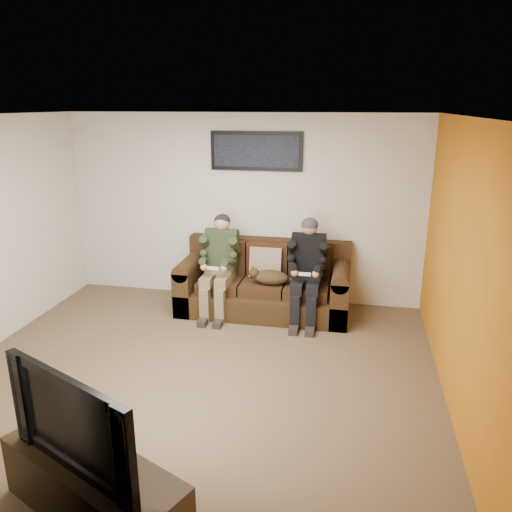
% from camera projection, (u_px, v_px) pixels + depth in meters
% --- Properties ---
extents(floor, '(5.00, 5.00, 0.00)m').
position_uv_depth(floor, '(196.00, 373.00, 5.24)').
color(floor, brown).
rests_on(floor, ground).
extents(ceiling, '(5.00, 5.00, 0.00)m').
position_uv_depth(ceiling, '(186.00, 116.00, 4.47)').
color(ceiling, silver).
rests_on(ceiling, ground).
extents(wall_back, '(5.00, 0.00, 5.00)m').
position_uv_depth(wall_back, '(243.00, 209.00, 6.96)').
color(wall_back, beige).
rests_on(wall_back, ground).
extents(wall_front, '(5.00, 0.00, 5.00)m').
position_uv_depth(wall_front, '(62.00, 371.00, 2.74)').
color(wall_front, beige).
rests_on(wall_front, ground).
extents(wall_right, '(0.00, 4.50, 4.50)m').
position_uv_depth(wall_right, '(463.00, 271.00, 4.39)').
color(wall_right, beige).
rests_on(wall_right, ground).
extents(accent_wall_right, '(0.00, 4.50, 4.50)m').
position_uv_depth(accent_wall_right, '(462.00, 271.00, 4.39)').
color(accent_wall_right, '#B86812').
rests_on(accent_wall_right, ground).
extents(sofa, '(2.25, 0.97, 0.92)m').
position_uv_depth(sofa, '(265.00, 285.00, 6.77)').
color(sofa, '#32200F').
rests_on(sofa, ground).
extents(throw_pillow, '(0.43, 0.21, 0.43)m').
position_uv_depth(throw_pillow, '(266.00, 262.00, 6.72)').
color(throw_pillow, '#977663').
rests_on(throw_pillow, sofa).
extents(throw_blanket, '(0.46, 0.23, 0.08)m').
position_uv_depth(throw_blanket, '(221.00, 236.00, 7.00)').
color(throw_blanket, tan).
rests_on(throw_blanket, sofa).
extents(person_left, '(0.51, 0.87, 1.31)m').
position_uv_depth(person_left, '(219.00, 259.00, 6.59)').
color(person_left, '#736548').
rests_on(person_left, sofa).
extents(person_right, '(0.51, 0.86, 1.31)m').
position_uv_depth(person_right, '(307.00, 264.00, 6.37)').
color(person_right, black).
rests_on(person_right, sofa).
extents(cat, '(0.66, 0.26, 0.24)m').
position_uv_depth(cat, '(269.00, 277.00, 6.48)').
color(cat, '#47341B').
rests_on(cat, sofa).
extents(framed_poster, '(1.25, 0.05, 0.52)m').
position_uv_depth(framed_poster, '(256.00, 151.00, 6.66)').
color(framed_poster, black).
rests_on(framed_poster, wall_back).
extents(tv_stand, '(1.50, 1.02, 0.45)m').
position_uv_depth(tv_stand, '(94.00, 489.00, 3.36)').
color(tv_stand, black).
rests_on(tv_stand, ground).
extents(television, '(1.15, 0.64, 0.69)m').
position_uv_depth(television, '(85.00, 416.00, 3.19)').
color(television, black).
rests_on(television, tv_stand).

